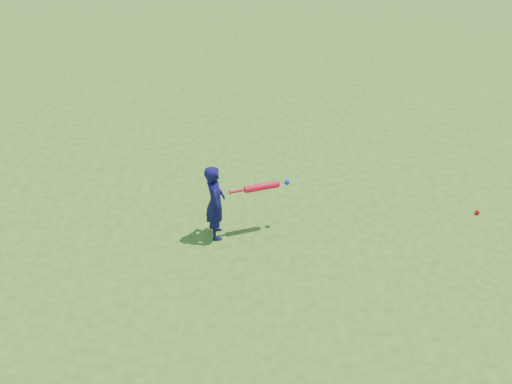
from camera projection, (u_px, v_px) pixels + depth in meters
ground at (207, 209)px, 7.37m from camera, size 80.00×80.00×0.00m
child at (215, 202)px, 6.66m from camera, size 0.28×0.38×0.98m
ground_ball_red at (477, 212)px, 7.26m from camera, size 0.06×0.06×0.06m
bat_swing at (263, 187)px, 6.69m from camera, size 0.72×0.26×0.08m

